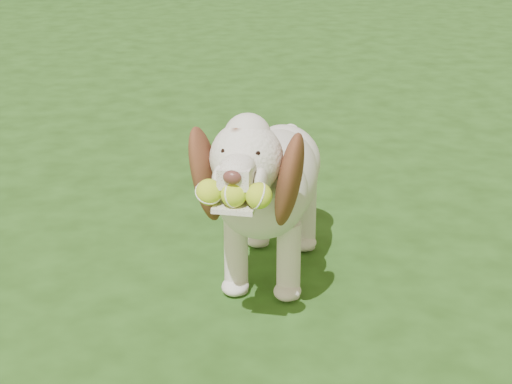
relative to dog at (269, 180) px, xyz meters
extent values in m
plane|color=#203F12|center=(-0.20, -0.29, -0.43)|extent=(80.00, 80.00, 0.00)
ellipsoid|color=silver|center=(0.04, 0.10, -0.04)|extent=(0.55, 0.75, 0.36)
ellipsoid|color=silver|center=(-0.05, -0.14, 0.00)|extent=(0.44, 0.44, 0.35)
ellipsoid|color=silver|center=(0.11, 0.33, -0.05)|extent=(0.40, 0.40, 0.32)
cylinder|color=silver|center=(-0.09, -0.26, 0.10)|extent=(0.26, 0.32, 0.27)
sphere|color=silver|center=(-0.14, -0.39, 0.23)|extent=(0.31, 0.31, 0.25)
sphere|color=silver|center=(-0.13, -0.37, 0.30)|extent=(0.20, 0.20, 0.16)
cube|color=silver|center=(-0.18, -0.52, 0.22)|extent=(0.14, 0.17, 0.07)
ellipsoid|color=#592D28|center=(-0.21, -0.59, 0.24)|extent=(0.07, 0.05, 0.05)
cube|color=silver|center=(-0.19, -0.53, 0.13)|extent=(0.18, 0.19, 0.02)
ellipsoid|color=brown|center=(-0.27, -0.33, 0.16)|extent=(0.20, 0.23, 0.38)
ellipsoid|color=brown|center=(0.00, -0.43, 0.16)|extent=(0.18, 0.26, 0.38)
cylinder|color=silver|center=(0.16, 0.46, -0.01)|extent=(0.11, 0.18, 0.14)
cylinder|color=silver|center=(-0.14, -0.08, -0.27)|extent=(0.12, 0.12, 0.31)
cylinder|color=silver|center=(0.06, -0.15, -0.27)|extent=(0.12, 0.12, 0.31)
cylinder|color=silver|center=(0.01, 0.34, -0.27)|extent=(0.12, 0.12, 0.31)
cylinder|color=silver|center=(0.20, 0.27, -0.27)|extent=(0.12, 0.12, 0.31)
sphere|color=#D5F527|center=(-0.27, -0.55, 0.18)|extent=(0.11, 0.11, 0.08)
sphere|color=#D5F527|center=(-0.20, -0.57, 0.18)|extent=(0.11, 0.11, 0.08)
sphere|color=#D5F527|center=(-0.12, -0.60, 0.18)|extent=(0.11, 0.11, 0.08)
camera|label=1|loc=(-0.48, -3.04, 1.16)|focal=60.00mm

